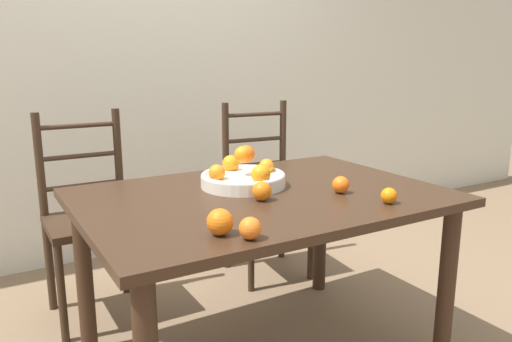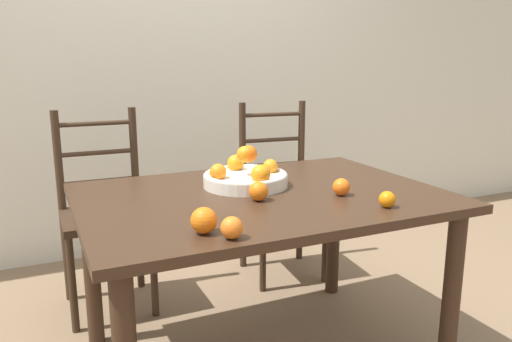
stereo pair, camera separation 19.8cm
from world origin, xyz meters
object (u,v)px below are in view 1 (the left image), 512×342
(orange_loose_3, at_px, (250,228))
(chair_right, at_px, (265,193))
(orange_loose_4, at_px, (262,191))
(chair_left, at_px, (90,221))
(fruit_bowl, at_px, (243,176))
(orange_loose_0, at_px, (389,196))
(orange_loose_2, at_px, (341,185))
(orange_loose_1, at_px, (220,222))

(orange_loose_3, relative_size, chair_right, 0.07)
(orange_loose_4, relative_size, chair_left, 0.07)
(fruit_bowl, height_order, orange_loose_0, fruit_bowl)
(orange_loose_2, distance_m, chair_left, 1.26)
(orange_loose_0, height_order, orange_loose_2, orange_loose_2)
(orange_loose_1, distance_m, chair_right, 1.45)
(orange_loose_1, height_order, orange_loose_3, orange_loose_1)
(orange_loose_2, distance_m, orange_loose_3, 0.63)
(orange_loose_3, relative_size, chair_left, 0.07)
(fruit_bowl, distance_m, orange_loose_1, 0.59)
(orange_loose_2, distance_m, chair_right, 1.01)
(orange_loose_0, distance_m, orange_loose_1, 0.69)
(orange_loose_0, relative_size, chair_right, 0.06)
(chair_left, bearing_deg, chair_right, 0.36)
(orange_loose_2, relative_size, chair_left, 0.07)
(orange_loose_0, height_order, orange_loose_3, orange_loose_3)
(orange_loose_1, height_order, orange_loose_2, orange_loose_1)
(chair_right, bearing_deg, chair_left, -174.54)
(orange_loose_3, bearing_deg, chair_right, 56.90)
(fruit_bowl, xyz_separation_m, orange_loose_3, (-0.29, -0.56, -0.01))
(chair_left, xyz_separation_m, chair_right, (1.00, -0.00, 0.00))
(orange_loose_0, relative_size, orange_loose_4, 0.81)
(orange_loose_0, bearing_deg, orange_loose_2, 106.12)
(orange_loose_3, distance_m, chair_right, 1.48)
(orange_loose_4, bearing_deg, chair_left, 117.55)
(chair_right, bearing_deg, orange_loose_4, -116.53)
(fruit_bowl, bearing_deg, orange_loose_4, -101.10)
(orange_loose_1, bearing_deg, orange_loose_2, 16.87)
(orange_loose_2, height_order, orange_loose_3, same)
(orange_loose_3, bearing_deg, orange_loose_4, 54.14)
(fruit_bowl, distance_m, orange_loose_4, 0.23)
(orange_loose_1, bearing_deg, chair_left, 97.75)
(fruit_bowl, bearing_deg, orange_loose_3, -117.15)
(orange_loose_1, distance_m, chair_left, 1.18)
(orange_loose_2, height_order, orange_loose_4, orange_loose_4)
(orange_loose_1, xyz_separation_m, chair_right, (0.85, 1.13, -0.30))
(orange_loose_3, bearing_deg, orange_loose_1, 127.56)
(orange_loose_2, bearing_deg, orange_loose_0, -73.88)
(fruit_bowl, height_order, orange_loose_1, fruit_bowl)
(fruit_bowl, relative_size, orange_loose_0, 5.89)
(orange_loose_1, bearing_deg, orange_loose_0, -1.11)
(orange_loose_3, height_order, orange_loose_4, orange_loose_4)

